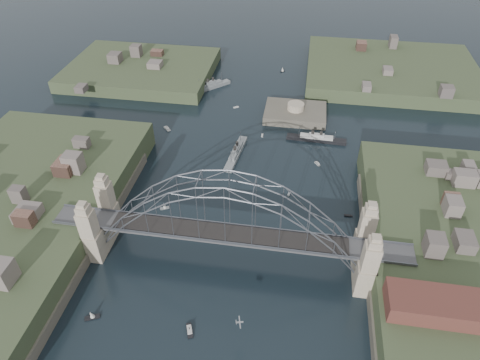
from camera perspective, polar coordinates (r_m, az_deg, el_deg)
name	(u,v)px	position (r m, az deg, el deg)	size (l,w,h in m)	color
ground	(228,257)	(106.76, -1.56, -10.21)	(500.00, 500.00, 0.00)	black
bridge	(227,221)	(97.79, -1.68, -5.47)	(84.00, 13.80, 24.60)	#48484A
shore_west	(10,225)	(126.35, -28.20, -5.31)	(50.50, 90.00, 12.00)	#374427
shore_east	(479,283)	(113.02, 29.06, -11.79)	(50.50, 90.00, 12.00)	#374427
headland_nw	(142,74)	(194.78, -12.85, 13.57)	(60.00, 45.00, 9.00)	#374427
headland_ne	(390,75)	(198.97, 19.26, 13.00)	(70.00, 55.00, 9.50)	#374427
fort_island	(295,118)	(160.54, 7.26, 8.21)	(22.00, 16.00, 9.40)	#4F4A3E
wharf_shed	(440,306)	(94.19, 24.93, -14.87)	(20.00, 8.00, 4.00)	#592D26
naval_cruiser_near	(236,153)	(138.26, -0.53, 3.61)	(4.60, 19.23, 5.72)	gray
naval_cruiser_far	(211,86)	(178.82, -3.91, 12.27)	(14.28, 14.29, 5.99)	gray
ocean_liner	(316,139)	(147.57, 10.06, 5.41)	(19.97, 3.46, 4.88)	black
aeroplane	(239,322)	(88.60, -0.14, -18.31)	(1.57, 2.78, 0.41)	#9EA1A4
small_boat_a	(164,206)	(120.24, -9.99, -3.45)	(2.58, 1.84, 2.38)	beige
small_boat_b	(289,194)	(124.13, 6.50, -1.88)	(0.96, 1.82, 0.45)	beige
small_boat_c	(190,330)	(95.17, -6.70, -19.15)	(2.31, 3.62, 1.43)	beige
small_boat_d	(317,164)	(136.78, 10.20, 2.16)	(1.83, 2.21, 1.43)	beige
small_boat_e	(167,129)	(153.75, -9.63, 6.73)	(3.12, 3.35, 1.43)	beige
small_boat_f	(262,136)	(148.25, 2.96, 5.89)	(0.73, 1.86, 0.45)	beige
small_boat_h	(236,107)	(164.86, -0.53, 9.61)	(2.04, 1.67, 0.45)	beige
small_boat_i	(348,216)	(120.34, 14.14, -4.61)	(2.11, 0.71, 0.45)	beige
small_boat_j	(92,316)	(100.97, -19.03, -16.64)	(3.32, 2.26, 2.38)	beige
small_boat_k	(283,70)	(193.54, 5.65, 14.33)	(1.90, 1.62, 2.38)	beige
small_boat_l	(101,174)	(136.92, -17.94, 0.72)	(2.54, 2.19, 1.43)	beige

